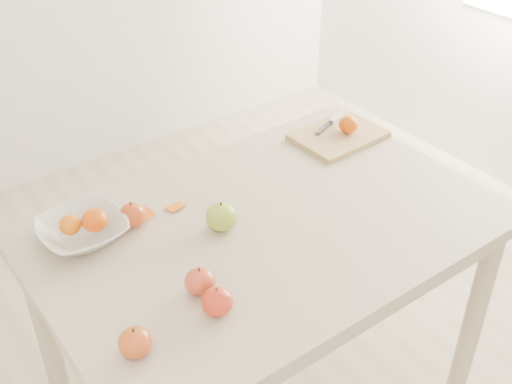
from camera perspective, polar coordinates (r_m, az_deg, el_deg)
table at (r=1.75m, az=0.98°, el=-5.31°), size 1.20×0.80×0.75m
cutting_board at (r=2.07m, az=7.34°, el=4.98°), size 0.28×0.21×0.02m
board_tangerine at (r=2.07m, az=8.21°, el=5.98°), size 0.06×0.06×0.05m
fruit_bowl at (r=1.68m, az=-15.15°, el=-3.32°), size 0.22×0.22×0.05m
bowl_tangerine_near at (r=1.66m, az=-16.19°, el=-2.82°), size 0.06×0.06×0.05m
bowl_tangerine_far at (r=1.65m, az=-14.15°, el=-2.45°), size 0.07×0.07×0.06m
orange_peel_a at (r=1.73m, az=-10.07°, el=-2.13°), size 0.07×0.06×0.01m
orange_peel_b at (r=1.75m, az=-7.18°, el=-1.38°), size 0.05×0.04×0.01m
paring_knife at (r=2.14m, az=7.01°, el=6.48°), size 0.17×0.07×0.01m
apple_green at (r=1.65m, az=-3.10°, el=-2.21°), size 0.08×0.08×0.07m
apple_red_b at (r=1.47m, az=-5.01°, el=-7.92°), size 0.07×0.07×0.06m
apple_red_a at (r=1.69m, az=-10.93°, el=-2.01°), size 0.07×0.07×0.06m
apple_red_c at (r=1.42m, az=-3.47°, el=-9.72°), size 0.07×0.07×0.06m
apple_red_d at (r=1.36m, az=-10.70°, el=-13.01°), size 0.07×0.07×0.06m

